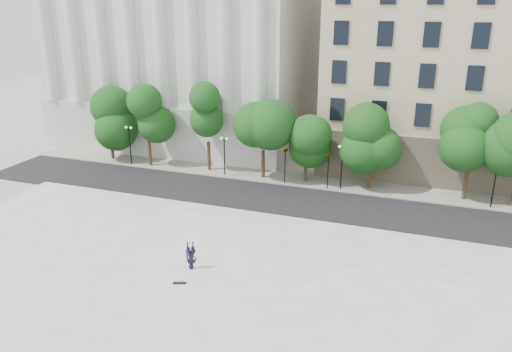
# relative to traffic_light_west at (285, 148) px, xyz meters

# --- Properties ---
(ground) EXTENTS (160.00, 160.00, 0.00)m
(ground) POSITION_rel_traffic_light_west_xyz_m (0.13, -22.30, -3.76)
(ground) COLOR #B8B6AE
(ground) RESTS_ON ground
(plaza) EXTENTS (44.00, 22.00, 0.45)m
(plaza) POSITION_rel_traffic_light_west_xyz_m (0.13, -19.30, -3.54)
(plaza) COLOR white
(plaza) RESTS_ON ground
(street) EXTENTS (60.00, 8.00, 0.02)m
(street) POSITION_rel_traffic_light_west_xyz_m (0.13, -4.30, -3.75)
(street) COLOR black
(street) RESTS_ON ground
(far_sidewalk) EXTENTS (60.00, 4.00, 0.12)m
(far_sidewalk) POSITION_rel_traffic_light_west_xyz_m (0.13, 1.70, -3.70)
(far_sidewalk) COLOR #A9A69C
(far_sidewalk) RESTS_ON ground
(building_west) EXTENTS (31.50, 27.65, 25.60)m
(building_west) POSITION_rel_traffic_light_west_xyz_m (-16.87, 16.27, 9.12)
(building_west) COLOR silver
(building_west) RESTS_ON ground
(building_east) EXTENTS (36.00, 26.15, 23.00)m
(building_east) POSITION_rel_traffic_light_west_xyz_m (20.13, 16.61, 7.38)
(building_east) COLOR #C1B193
(building_east) RESTS_ON ground
(traffic_light_west) EXTENTS (1.04, 1.93, 4.27)m
(traffic_light_west) POSITION_rel_traffic_light_west_xyz_m (0.00, 0.00, 0.00)
(traffic_light_west) COLOR black
(traffic_light_west) RESTS_ON ground
(traffic_light_east) EXTENTS (0.88, 1.85, 4.23)m
(traffic_light_east) POSITION_rel_traffic_light_west_xyz_m (4.25, 0.00, -0.04)
(traffic_light_east) COLOR black
(traffic_light_east) RESTS_ON ground
(person_lying) EXTENTS (1.50, 2.07, 0.53)m
(person_lying) POSITION_rel_traffic_light_west_xyz_m (-0.87, -18.55, -3.05)
(person_lying) COLOR black
(person_lying) RESTS_ON plaza
(skateboard) EXTENTS (0.82, 0.48, 0.08)m
(skateboard) POSITION_rel_traffic_light_west_xyz_m (-0.74, -20.49, -3.27)
(skateboard) COLOR black
(skateboard) RESTS_ON plaza
(street_trees) EXTENTS (45.62, 4.82, 7.76)m
(street_trees) POSITION_rel_traffic_light_west_xyz_m (1.00, 1.33, 1.31)
(street_trees) COLOR #382619
(street_trees) RESTS_ON ground
(lamp_posts) EXTENTS (37.24, 0.28, 4.47)m
(lamp_posts) POSITION_rel_traffic_light_west_xyz_m (0.08, 0.30, -0.76)
(lamp_posts) COLOR black
(lamp_posts) RESTS_ON ground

